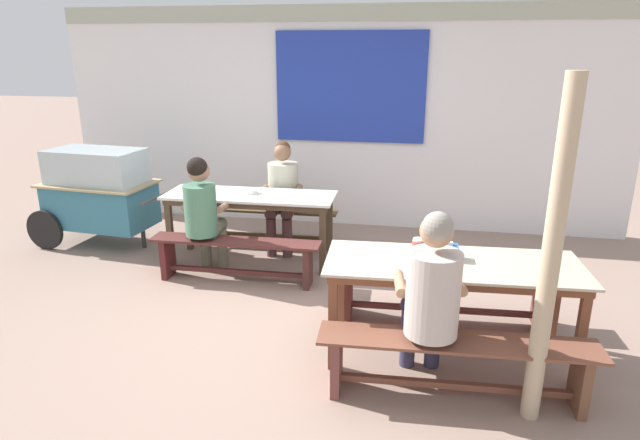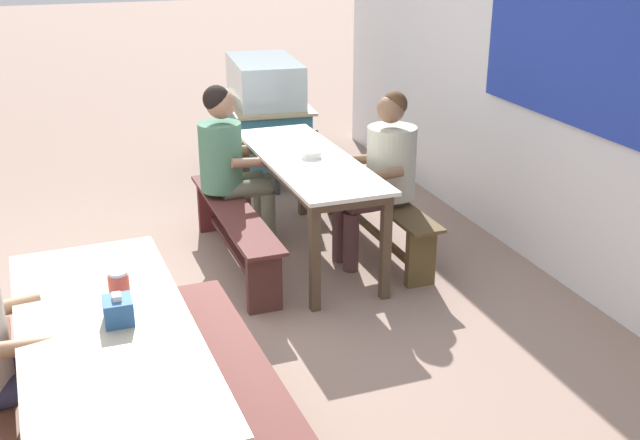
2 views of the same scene
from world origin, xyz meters
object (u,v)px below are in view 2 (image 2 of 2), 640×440
(bench_far_front, at_px, (235,228))
(tissue_box, at_px, (118,310))
(dining_table_far, at_px, (307,168))
(soup_bowl, at_px, (311,154))
(person_center_facing, at_px, (383,168))
(condiment_jar, at_px, (119,285))
(bench_far_back, at_px, (376,210))
(food_cart, at_px, (265,111))
(dining_table_near, at_px, (108,344))
(person_left_back_turned, at_px, (230,158))
(bench_near_back, at_px, (238,393))

(bench_far_front, xyz_separation_m, tissue_box, (1.98, -0.94, 0.52))
(dining_table_far, bearing_deg, soup_bowl, 76.49)
(person_center_facing, relative_size, condiment_jar, 9.28)
(bench_far_front, xyz_separation_m, soup_bowl, (-0.00, 0.57, 0.49))
(bench_far_back, distance_m, person_center_facing, 0.48)
(bench_far_back, relative_size, food_cart, 1.07)
(food_cart, bearing_deg, bench_far_front, -21.64)
(dining_table_far, relative_size, soup_bowl, 12.29)
(dining_table_near, distance_m, tissue_box, 0.15)
(food_cart, distance_m, soup_bowl, 1.93)
(person_left_back_turned, bearing_deg, tissue_box, -23.43)
(dining_table_near, relative_size, tissue_box, 13.73)
(food_cart, xyz_separation_m, soup_bowl, (1.91, -0.19, 0.14))
(bench_far_front, bearing_deg, person_left_back_turned, 170.15)
(soup_bowl, bearing_deg, bench_near_back, -27.36)
(bench_far_back, relative_size, bench_far_front, 1.01)
(bench_near_back, height_order, condiment_jar, condiment_jar)
(dining_table_far, distance_m, tissue_box, 2.49)
(bench_far_front, bearing_deg, food_cart, 158.36)
(dining_table_far, relative_size, person_center_facing, 1.46)
(food_cart, distance_m, person_left_back_turned, 1.73)
(dining_table_near, bearing_deg, person_center_facing, 131.34)
(dining_table_far, height_order, person_left_back_turned, person_left_back_turned)
(dining_table_far, xyz_separation_m, person_left_back_turned, (-0.33, -0.49, 0.04))
(dining_table_near, bearing_deg, bench_near_back, 92.84)
(person_center_facing, bearing_deg, condiment_jar, -51.74)
(bench_far_back, relative_size, tissue_box, 12.67)
(bench_far_back, height_order, person_center_facing, person_center_facing)
(dining_table_near, height_order, bench_near_back, dining_table_near)
(bench_far_front, distance_m, person_left_back_turned, 0.54)
(condiment_jar, bearing_deg, bench_near_back, 64.21)
(dining_table_far, distance_m, person_center_facing, 0.54)
(bench_far_back, bearing_deg, person_center_facing, -14.34)
(bench_far_front, bearing_deg, dining_table_near, -26.51)
(dining_table_far, distance_m, bench_far_back, 0.67)
(person_left_back_turned, height_order, condiment_jar, person_left_back_turned)
(bench_near_back, xyz_separation_m, tissue_box, (-0.01, -0.49, 0.51))
(bench_far_back, distance_m, bench_near_back, 2.53)
(food_cart, distance_m, tissue_box, 4.25)
(food_cart, bearing_deg, person_center_facing, 7.28)
(tissue_box, relative_size, condiment_jar, 1.02)
(food_cart, height_order, soup_bowl, food_cart)
(food_cart, bearing_deg, dining_table_near, -24.18)
(person_center_facing, xyz_separation_m, soup_bowl, (-0.22, -0.46, 0.09))
(dining_table_near, distance_m, condiment_jar, 0.30)
(bench_far_front, distance_m, soup_bowl, 0.75)
(person_center_facing, relative_size, tissue_box, 9.13)
(bench_far_back, height_order, person_left_back_turned, person_left_back_turned)
(dining_table_far, bearing_deg, bench_far_front, -88.87)
(person_center_facing, bearing_deg, dining_table_near, -48.66)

